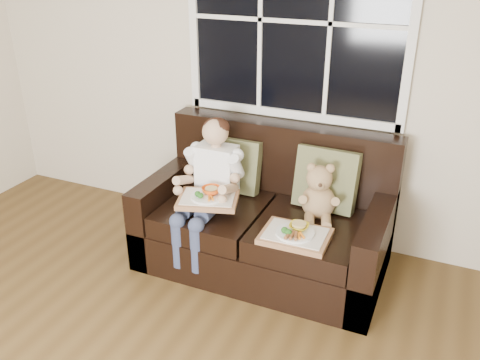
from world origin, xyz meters
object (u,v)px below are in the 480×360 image
at_px(child, 210,177).
at_px(teddy_bear, 318,195).
at_px(tray_right, 295,235).
at_px(loveseat, 266,223).
at_px(tray_left, 208,198).

height_order(child, teddy_bear, child).
height_order(child, tray_right, child).
xyz_separation_m(loveseat, tray_left, (-0.32, -0.27, 0.27)).
bearing_deg(child, tray_left, -69.09).
xyz_separation_m(child, tray_left, (0.06, -0.15, -0.08)).
relative_size(child, tray_left, 1.97).
relative_size(child, tray_right, 2.15).
bearing_deg(tray_left, tray_right, -23.15).
xyz_separation_m(child, tray_right, (0.70, -0.21, -0.18)).
height_order(teddy_bear, tray_left, teddy_bear).
distance_m(child, tray_right, 0.75).
relative_size(teddy_bear, tray_right, 0.94).
xyz_separation_m(loveseat, tray_right, (0.32, -0.34, 0.17)).
xyz_separation_m(loveseat, teddy_bear, (0.36, -0.01, 0.30)).
distance_m(child, tray_left, 0.18).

